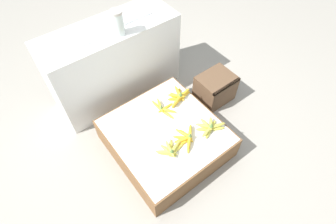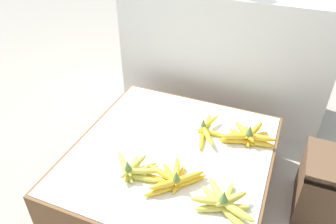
# 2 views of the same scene
# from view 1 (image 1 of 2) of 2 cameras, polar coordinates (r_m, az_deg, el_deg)

# --- Properties ---
(ground_plane) EXTENTS (10.00, 10.00, 0.00)m
(ground_plane) POSITION_cam_1_polar(r_m,az_deg,el_deg) (2.47, -0.51, -7.33)
(ground_plane) COLOR gray
(display_platform) EXTENTS (0.90, 0.94, 0.26)m
(display_platform) POSITION_cam_1_polar(r_m,az_deg,el_deg) (2.35, -0.53, -5.72)
(display_platform) COLOR brown
(display_platform) RESTS_ON ground_plane
(back_vendor_table) EXTENTS (1.26, 0.46, 0.79)m
(back_vendor_table) POSITION_cam_1_polar(r_m,az_deg,el_deg) (2.66, -11.55, 10.45)
(back_vendor_table) COLOR white
(back_vendor_table) RESTS_ON ground_plane
(wooden_crate) EXTENTS (0.36, 0.30, 0.30)m
(wooden_crate) POSITION_cam_1_polar(r_m,az_deg,el_deg) (2.74, 10.21, 5.13)
(wooden_crate) COLOR brown
(wooden_crate) RESTS_ON ground_plane
(banana_bunch_front_midleft) EXTENTS (0.25, 0.18, 0.10)m
(banana_bunch_front_midleft) POSITION_cam_1_polar(r_m,az_deg,el_deg) (2.11, 0.56, -8.29)
(banana_bunch_front_midleft) COLOR gold
(banana_bunch_front_midleft) RESTS_ON display_platform
(banana_bunch_front_midright) EXTENTS (0.25, 0.24, 0.10)m
(banana_bunch_front_midright) POSITION_cam_1_polar(r_m,az_deg,el_deg) (2.18, 4.06, -5.57)
(banana_bunch_front_midright) COLOR gold
(banana_bunch_front_midright) RESTS_ON display_platform
(banana_bunch_front_right) EXTENTS (0.26, 0.21, 0.11)m
(banana_bunch_front_right) POSITION_cam_1_polar(r_m,az_deg,el_deg) (2.25, 9.07, -3.29)
(banana_bunch_front_right) COLOR gold
(banana_bunch_front_right) RESTS_ON display_platform
(banana_bunch_middle_midright) EXTENTS (0.17, 0.29, 0.09)m
(banana_bunch_middle_midright) POSITION_cam_1_polar(r_m,az_deg,el_deg) (2.35, -1.09, 0.80)
(banana_bunch_middle_midright) COLOR yellow
(banana_bunch_middle_midright) RESTS_ON display_platform
(banana_bunch_middle_right) EXTENTS (0.26, 0.20, 0.11)m
(banana_bunch_middle_right) POSITION_cam_1_polar(r_m,az_deg,el_deg) (2.44, 2.37, 3.42)
(banana_bunch_middle_right) COLOR gold
(banana_bunch_middle_right) RESTS_ON display_platform
(glass_jar) EXTENTS (0.11, 0.11, 0.21)m
(glass_jar) POSITION_cam_1_polar(r_m,az_deg,el_deg) (2.27, -10.90, 18.57)
(glass_jar) COLOR silver
(glass_jar) RESTS_ON back_vendor_table
(foam_tray_white) EXTENTS (0.23, 0.16, 0.02)m
(foam_tray_white) POSITION_cam_1_polar(r_m,az_deg,el_deg) (2.33, -17.47, 15.11)
(foam_tray_white) COLOR white
(foam_tray_white) RESTS_ON back_vendor_table
(foam_tray_dark) EXTENTS (0.30, 0.20, 0.02)m
(foam_tray_dark) POSITION_cam_1_polar(r_m,az_deg,el_deg) (2.54, -7.87, 20.35)
(foam_tray_dark) COLOR white
(foam_tray_dark) RESTS_ON back_vendor_table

